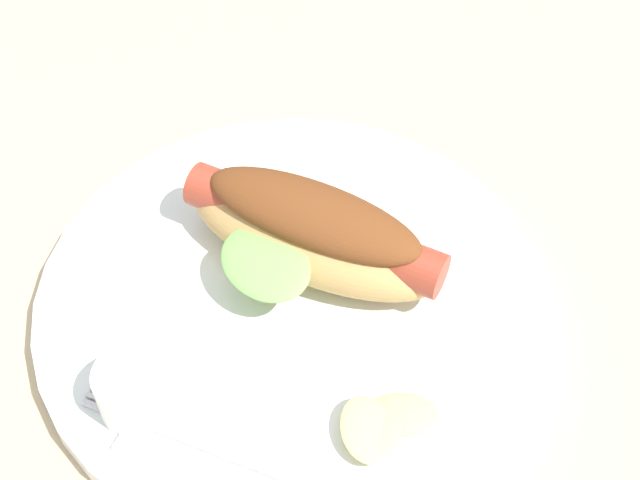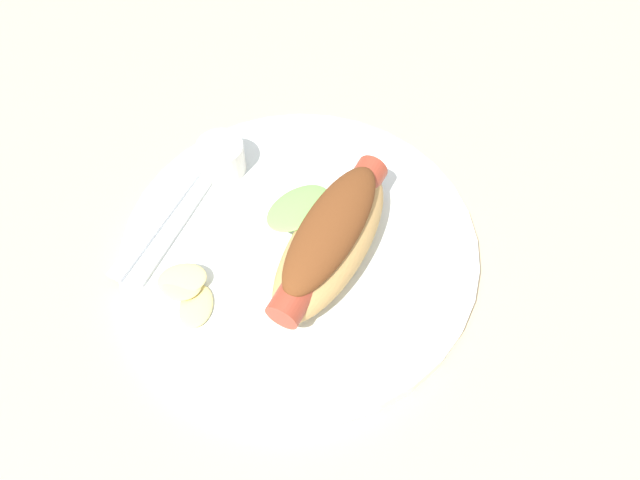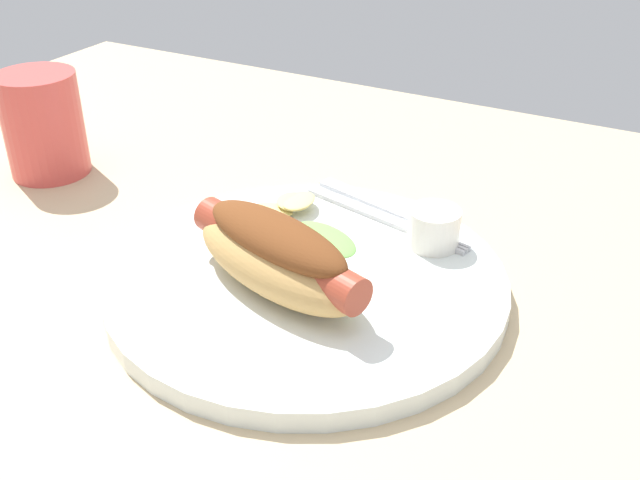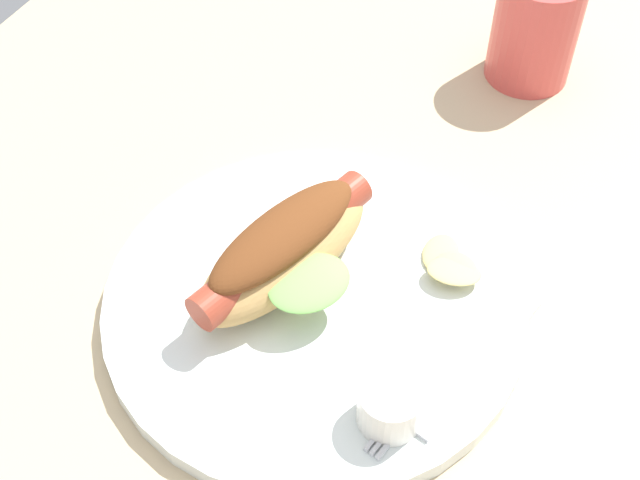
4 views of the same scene
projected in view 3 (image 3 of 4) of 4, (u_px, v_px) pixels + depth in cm
name	position (u px, v px, depth cm)	size (l,w,h in cm)	color
ground_plane	(288.00, 286.00, 59.96)	(120.00, 90.00, 1.80)	tan
plate	(307.00, 282.00, 57.46)	(30.67, 30.67, 1.60)	white
hot_dog	(278.00, 254.00, 53.83)	(17.12, 11.93, 5.72)	tan
sauce_ramekin	(434.00, 228.00, 59.89)	(4.23, 4.23, 3.16)	white
fork	(381.00, 217.00, 64.36)	(16.51, 5.00, 0.40)	silver
knife	(382.00, 205.00, 66.25)	(14.06, 1.40, 0.36)	silver
chips_pile	(288.00, 204.00, 65.39)	(5.86, 5.48, 1.42)	#E5CF7A
drinking_cup	(43.00, 124.00, 73.86)	(7.81, 7.81, 10.31)	#D84C47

